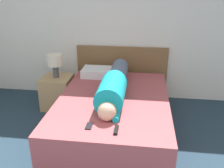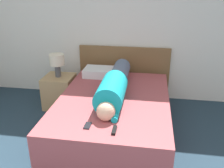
% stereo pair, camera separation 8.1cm
% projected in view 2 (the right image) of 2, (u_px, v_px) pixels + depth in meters
% --- Properties ---
extents(wall_back, '(6.35, 0.06, 2.60)m').
position_uv_depth(wall_back, '(134.00, 22.00, 4.02)').
color(wall_back, white).
rests_on(wall_back, ground_plane).
extents(bed, '(1.41, 2.00, 0.51)m').
position_uv_depth(bed, '(114.00, 115.00, 3.33)').
color(bed, '#A84C51').
rests_on(bed, ground_plane).
extents(headboard, '(1.53, 0.04, 0.90)m').
position_uv_depth(headboard, '(124.00, 72.00, 4.30)').
color(headboard, brown).
rests_on(headboard, ground_plane).
extents(nightstand, '(0.45, 0.46, 0.51)m').
position_uv_depth(nightstand, '(60.00, 91.00, 4.03)').
color(nightstand, tan).
rests_on(nightstand, ground_plane).
extents(table_lamp, '(0.23, 0.23, 0.36)m').
position_uv_depth(table_lamp, '(57.00, 61.00, 3.83)').
color(table_lamp, '#4C4C51').
rests_on(table_lamp, nightstand).
extents(person_lying, '(0.33, 1.59, 0.33)m').
position_uv_depth(person_lying, '(115.00, 85.00, 3.23)').
color(person_lying, '#DBB293').
rests_on(person_lying, bed).
extents(pillow_near_headboard, '(0.54, 0.36, 0.13)m').
position_uv_depth(pillow_near_headboard, '(101.00, 72.00, 3.95)').
color(pillow_near_headboard, white).
rests_on(pillow_near_headboard, bed).
extents(tv_remote, '(0.04, 0.15, 0.02)m').
position_uv_depth(tv_remote, '(114.00, 130.00, 2.50)').
color(tv_remote, black).
rests_on(tv_remote, bed).
extents(cell_phone, '(0.06, 0.13, 0.01)m').
position_uv_depth(cell_phone, '(88.00, 126.00, 2.59)').
color(cell_phone, black).
rests_on(cell_phone, bed).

